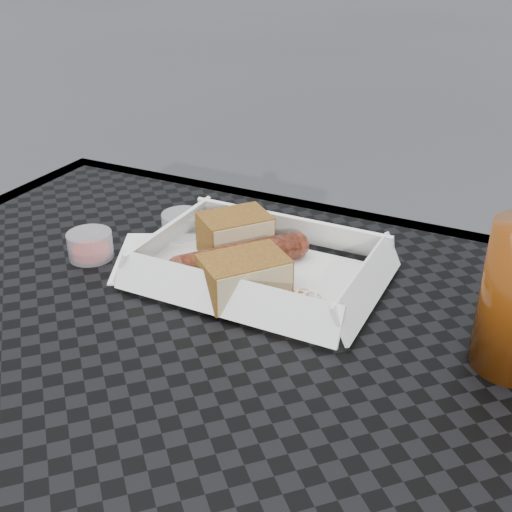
# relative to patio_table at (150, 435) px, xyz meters

# --- Properties ---
(patio_table) EXTENTS (0.80, 0.80, 0.74)m
(patio_table) POSITION_rel_patio_table_xyz_m (0.00, 0.00, 0.00)
(patio_table) COLOR black
(patio_table) RESTS_ON ground
(food_tray) EXTENTS (0.22, 0.15, 0.00)m
(food_tray) POSITION_rel_patio_table_xyz_m (0.02, 0.19, 0.08)
(food_tray) COLOR white
(food_tray) RESTS_ON patio_table
(bratwurst) EXTENTS (0.11, 0.13, 0.03)m
(bratwurst) POSITION_rel_patio_table_xyz_m (-0.00, 0.18, 0.09)
(bratwurst) COLOR maroon
(bratwurst) RESTS_ON food_tray
(bread_near) EXTENTS (0.09, 0.09, 0.05)m
(bread_near) POSITION_rel_patio_table_xyz_m (-0.03, 0.22, 0.10)
(bread_near) COLOR brown
(bread_near) RESTS_ON food_tray
(bread_far) EXTENTS (0.09, 0.10, 0.04)m
(bread_far) POSITION_rel_patio_table_xyz_m (0.03, 0.14, 0.10)
(bread_far) COLOR brown
(bread_far) RESTS_ON food_tray
(veg_garnish) EXTENTS (0.03, 0.03, 0.00)m
(veg_garnish) POSITION_rel_patio_table_xyz_m (0.09, 0.15, 0.08)
(veg_garnish) COLOR #FF580B
(veg_garnish) RESTS_ON food_tray
(napkin) EXTENTS (0.16, 0.16, 0.00)m
(napkin) POSITION_rel_patio_table_xyz_m (-0.09, 0.18, 0.08)
(napkin) COLOR white
(napkin) RESTS_ON patio_table
(condiment_cup_sauce) EXTENTS (0.05, 0.05, 0.03)m
(condiment_cup_sauce) POSITION_rel_patio_table_xyz_m (-0.17, 0.14, 0.09)
(condiment_cup_sauce) COLOR maroon
(condiment_cup_sauce) RESTS_ON patio_table
(condiment_cup_empty) EXTENTS (0.05, 0.05, 0.03)m
(condiment_cup_empty) POSITION_rel_patio_table_xyz_m (-0.10, 0.23, 0.09)
(condiment_cup_empty) COLOR silver
(condiment_cup_empty) RESTS_ON patio_table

